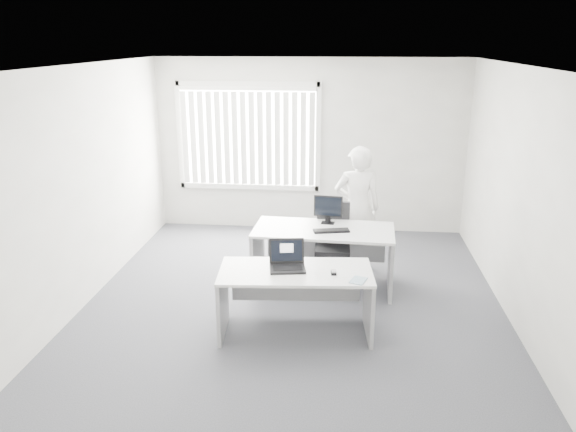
# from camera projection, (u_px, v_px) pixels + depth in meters

# --- Properties ---
(ground) EXTENTS (6.00, 6.00, 0.00)m
(ground) POSITION_uv_depth(u_px,v_px,m) (292.00, 309.00, 6.68)
(ground) COLOR #595A61
(ground) RESTS_ON ground
(wall_back) EXTENTS (5.00, 0.02, 2.80)m
(wall_back) POSITION_uv_depth(u_px,v_px,m) (310.00, 146.00, 9.10)
(wall_back) COLOR silver
(wall_back) RESTS_ON ground
(wall_front) EXTENTS (5.00, 0.02, 2.80)m
(wall_front) POSITION_uv_depth(u_px,v_px,m) (247.00, 328.00, 3.41)
(wall_front) COLOR silver
(wall_front) RESTS_ON ground
(wall_left) EXTENTS (0.02, 6.00, 2.80)m
(wall_left) POSITION_uv_depth(u_px,v_px,m) (78.00, 190.00, 6.50)
(wall_left) COLOR silver
(wall_left) RESTS_ON ground
(wall_right) EXTENTS (0.02, 6.00, 2.80)m
(wall_right) POSITION_uv_depth(u_px,v_px,m) (524.00, 202.00, 6.02)
(wall_right) COLOR silver
(wall_right) RESTS_ON ground
(ceiling) EXTENTS (5.00, 6.00, 0.02)m
(ceiling) POSITION_uv_depth(u_px,v_px,m) (293.00, 66.00, 5.83)
(ceiling) COLOR white
(ceiling) RESTS_ON wall_back
(window) EXTENTS (2.32, 0.06, 1.76)m
(window) POSITION_uv_depth(u_px,v_px,m) (248.00, 136.00, 9.11)
(window) COLOR silver
(window) RESTS_ON wall_back
(blinds) EXTENTS (2.20, 0.10, 1.50)m
(blinds) POSITION_uv_depth(u_px,v_px,m) (248.00, 139.00, 9.07)
(blinds) COLOR white
(blinds) RESTS_ON wall_back
(desk_near) EXTENTS (1.67, 0.88, 0.74)m
(desk_near) POSITION_uv_depth(u_px,v_px,m) (296.00, 288.00, 5.99)
(desk_near) COLOR white
(desk_near) RESTS_ON ground
(desk_far) EXTENTS (1.79, 0.90, 0.80)m
(desk_far) POSITION_uv_depth(u_px,v_px,m) (323.00, 245.00, 7.10)
(desk_far) COLOR white
(desk_far) RESTS_ON ground
(office_chair) EXTENTS (0.60, 0.60, 1.03)m
(office_chair) POSITION_uv_depth(u_px,v_px,m) (332.00, 257.00, 7.41)
(office_chair) COLOR black
(office_chair) RESTS_ON ground
(person) EXTENTS (0.66, 0.46, 1.73)m
(person) POSITION_uv_depth(u_px,v_px,m) (357.00, 208.00, 7.65)
(person) COLOR white
(person) RESTS_ON ground
(laptop) EXTENTS (0.42, 0.39, 0.29)m
(laptop) POSITION_uv_depth(u_px,v_px,m) (288.00, 257.00, 5.89)
(laptop) COLOR black
(laptop) RESTS_ON desk_near
(paper_sheet) EXTENTS (0.38, 0.32, 0.00)m
(paper_sheet) POSITION_uv_depth(u_px,v_px,m) (331.00, 274.00, 5.84)
(paper_sheet) COLOR silver
(paper_sheet) RESTS_ON desk_near
(mouse) EXTENTS (0.06, 0.10, 0.04)m
(mouse) POSITION_uv_depth(u_px,v_px,m) (334.00, 272.00, 5.83)
(mouse) COLOR #A6A6A8
(mouse) RESTS_ON paper_sheet
(booklet) EXTENTS (0.20, 0.23, 0.01)m
(booklet) POSITION_uv_depth(u_px,v_px,m) (358.00, 280.00, 5.67)
(booklet) COLOR white
(booklet) RESTS_ON desk_near
(keyboard) EXTENTS (0.46, 0.24, 0.02)m
(keyboard) POSITION_uv_depth(u_px,v_px,m) (331.00, 231.00, 6.92)
(keyboard) COLOR black
(keyboard) RESTS_ON desk_far
(monitor) EXTENTS (0.38, 0.15, 0.37)m
(monitor) POSITION_uv_depth(u_px,v_px,m) (328.00, 210.00, 7.18)
(monitor) COLOR black
(monitor) RESTS_ON desk_far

